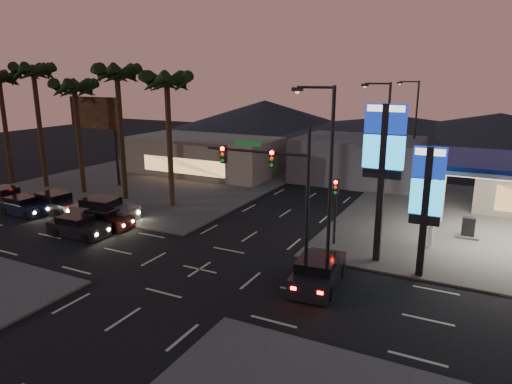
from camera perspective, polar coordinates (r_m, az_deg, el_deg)
The scene contains 27 objects.
ground at distance 25.84m, azimuth -7.08°, elevation -9.57°, with size 140.00×140.00×0.00m, color black.
corner_lot_nw at distance 47.23m, azimuth -12.44°, elevation 1.27°, with size 24.00×24.00×0.12m, color #47443F.
pylon_sign_tall at distance 25.78m, azimuth 15.65°, elevation 4.81°, with size 2.20×0.35×9.00m.
pylon_sign_short at distance 24.78m, azimuth 20.57°, elevation -0.04°, with size 1.60×0.35×7.00m.
traffic_signal_mast at distance 24.11m, azimuth 2.64°, elevation 1.87°, with size 6.10×0.39×8.00m.
pedestal_signal at distance 28.62m, azimuth 9.91°, elevation -1.09°, with size 0.32×0.39×4.30m.
streetlight_near at distance 22.03m, azimuth 8.81°, elevation 1.84°, with size 2.14×0.25×10.00m.
streetlight_mid at distance 34.46m, azimuth 15.66°, elevation 5.93°, with size 2.14×0.25×10.00m.
streetlight_far at distance 48.18m, azimuth 19.06°, elevation 7.91°, with size 2.14×0.25×10.00m.
palm_a at distance 36.65m, azimuth -11.07°, elevation 12.49°, with size 4.41×4.41×10.86m.
palm_b at distance 39.90m, azimuth -16.95°, elevation 13.05°, with size 4.41×4.41×11.46m.
palm_c at distance 43.51m, azimuth -21.72°, elevation 11.28°, with size 4.41×4.41×10.26m.
palm_d at distance 47.33m, azimuth -26.00°, elevation 12.56°, with size 4.41×4.41×11.66m.
palm_e at distance 51.38m, azimuth -29.40°, elevation 11.59°, with size 4.41×4.41×11.06m.
billboard at distance 47.14m, azimuth -19.48°, elevation 8.51°, with size 6.00×0.30×8.50m.
building_far_west at distance 50.43m, azimuth -6.48°, elevation 4.58°, with size 16.00×8.00×4.00m, color #726B5B.
building_far_mid at distance 47.61m, azimuth 12.65°, elevation 3.99°, with size 12.00×9.00×4.40m, color #4C4C51.
hill_left at distance 88.59m, azimuth 1.11°, elevation 9.45°, with size 40.00×40.00×6.00m, color black.
hill_right at distance 79.90m, azimuth 28.11°, elevation 6.91°, with size 50.00×50.00×5.00m, color black.
hill_center at distance 81.05m, azimuth 17.38°, elevation 7.66°, with size 60.00×60.00×4.00m, color black.
car_lane_a_front at distance 32.78m, azimuth -21.35°, elevation -4.07°, with size 4.28×1.95×1.37m.
car_lane_a_mid at distance 33.93m, azimuth -18.40°, elevation -3.27°, with size 4.10×2.00×1.30m.
car_lane_a_rear at distance 39.64m, azimuth -27.06°, elevation -1.60°, with size 4.26×1.93×1.37m.
car_lane_b_front at distance 35.63m, azimuth -18.44°, elevation -2.18°, with size 5.21×2.52×1.65m.
car_lane_b_mid at distance 39.09m, azimuth -23.72°, elevation -1.31°, with size 4.91×2.44×1.55m.
car_lane_b_rear at distance 43.50m, azimuth -28.77°, elevation -0.47°, with size 4.48×2.19×1.42m.
suv_station at distance 23.77m, azimuth 7.77°, elevation -9.85°, with size 2.45×4.90×1.58m.
Camera 1 is at (13.41, -19.49, 10.38)m, focal length 32.00 mm.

